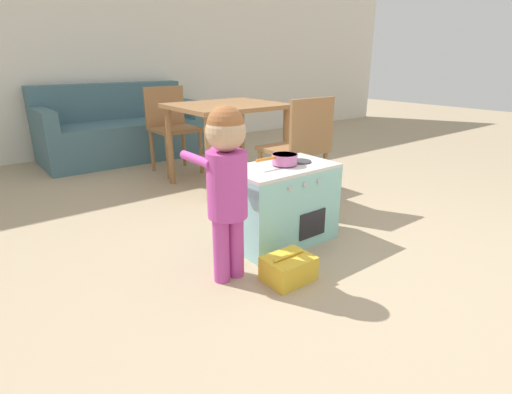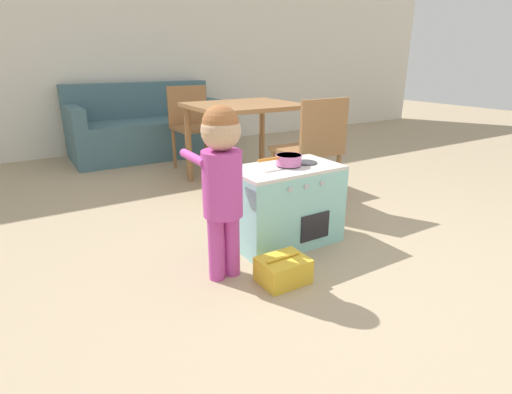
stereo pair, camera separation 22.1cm
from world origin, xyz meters
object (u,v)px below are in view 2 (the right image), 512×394
at_px(child_figure, 222,172).
at_px(dining_chair_far, 193,124).
at_px(couch, 147,129).
at_px(dining_chair_near, 312,148).
at_px(toy_basket, 283,270).
at_px(dining_table, 244,116).
at_px(toy_pot, 288,159).
at_px(play_kitchen, 285,205).

distance_m(child_figure, dining_chair_far, 2.24).
relative_size(child_figure, couch, 0.52).
bearing_deg(dining_chair_near, toy_basket, -135.44).
relative_size(dining_chair_far, couch, 0.48).
xyz_separation_m(toy_basket, dining_chair_near, (0.82, 0.81, 0.39)).
bearing_deg(dining_table, toy_pot, -108.14).
relative_size(play_kitchen, dining_table, 0.71).
xyz_separation_m(play_kitchen, dining_table, (0.41, 1.20, 0.37)).
relative_size(toy_pot, child_figure, 0.32).
bearing_deg(child_figure, dining_table, 56.16).
distance_m(toy_basket, couch, 3.24).
bearing_deg(toy_pot, dining_chair_far, 83.59).
bearing_deg(dining_chair_near, toy_pot, -141.08).
distance_m(child_figure, dining_table, 1.66).
bearing_deg(play_kitchen, dining_chair_far, 83.23).
xyz_separation_m(dining_table, dining_chair_far, (-0.18, 0.73, -0.15)).
bearing_deg(child_figure, couch, 79.96).
height_order(toy_basket, dining_chair_far, dining_chair_far).
xyz_separation_m(toy_pot, dining_chair_near, (0.52, 0.42, -0.07)).
bearing_deg(toy_pot, dining_chair_near, 38.92).
bearing_deg(couch, toy_basket, -95.35).
relative_size(toy_basket, couch, 0.14).
distance_m(play_kitchen, child_figure, 0.64).
bearing_deg(dining_chair_near, couch, 102.21).
height_order(play_kitchen, dining_chair_far, dining_chair_far).
bearing_deg(toy_pot, dining_table, 71.86).
height_order(play_kitchen, couch, couch).
relative_size(toy_basket, dining_chair_far, 0.30).
bearing_deg(dining_chair_far, toy_pot, 83.59).
height_order(play_kitchen, toy_pot, toy_pot).
bearing_deg(dining_chair_near, dining_table, 99.48).
relative_size(toy_pot, dining_table, 0.32).
relative_size(dining_table, dining_chair_far, 1.10).
xyz_separation_m(dining_table, couch, (-0.39, 1.63, -0.31)).
xyz_separation_m(toy_pot, dining_chair_far, (0.22, 1.93, -0.07)).
height_order(dining_chair_far, couch, dining_chair_far).
bearing_deg(couch, child_figure, -100.04).
bearing_deg(toy_basket, toy_pot, 52.33).
distance_m(toy_basket, dining_chair_near, 1.22).
relative_size(play_kitchen, child_figure, 0.73).
relative_size(child_figure, dining_chair_far, 1.08).
bearing_deg(dining_chair_far, toy_basket, 77.46).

